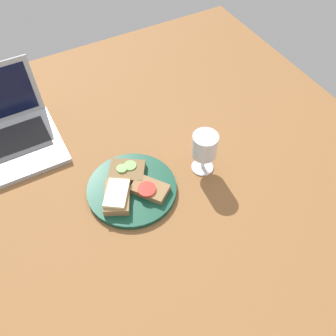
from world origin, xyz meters
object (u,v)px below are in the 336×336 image
(plate, at_px, (132,189))
(sandwich_with_tomato, at_px, (150,189))
(sandwich_with_cucumber, at_px, (127,171))
(wine_glass, at_px, (205,147))
(laptop, at_px, (2,135))
(sandwich_with_cheese, at_px, (117,196))

(plate, height_order, sandwich_with_tomato, sandwich_with_tomato)
(sandwich_with_cucumber, distance_m, wine_glass, 0.23)
(sandwich_with_cucumber, xyz_separation_m, laptop, (-0.28, 0.30, 0.01))
(sandwich_with_tomato, relative_size, sandwich_with_cucumber, 0.94)
(plate, relative_size, sandwich_with_tomato, 2.17)
(plate, distance_m, sandwich_with_tomato, 0.06)
(plate, height_order, laptop, laptop)
(sandwich_with_cheese, distance_m, wine_glass, 0.27)
(plate, xyz_separation_m, sandwich_with_cheese, (-0.05, -0.02, 0.02))
(wine_glass, height_order, laptop, laptop)
(plate, relative_size, wine_glass, 1.88)
(plate, height_order, sandwich_with_cheese, sandwich_with_cheese)
(sandwich_with_cheese, relative_size, laptop, 0.40)
(wine_glass, bearing_deg, plate, 173.81)
(plate, xyz_separation_m, laptop, (-0.27, 0.35, 0.03))
(sandwich_with_tomato, height_order, laptop, laptop)
(sandwich_with_cucumber, relative_size, laptop, 0.39)
(sandwich_with_cheese, relative_size, sandwich_with_cucumber, 1.02)
(sandwich_with_cucumber, xyz_separation_m, wine_glass, (0.21, -0.08, 0.06))
(sandwich_with_tomato, height_order, wine_glass, wine_glass)
(sandwich_with_cheese, height_order, sandwich_with_cucumber, sandwich_with_cheese)
(plate, bearing_deg, sandwich_with_cucumber, 78.65)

